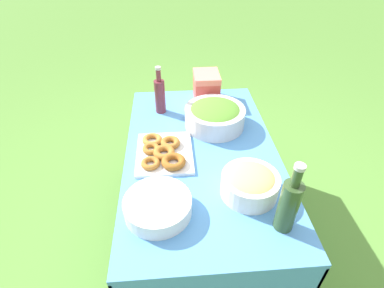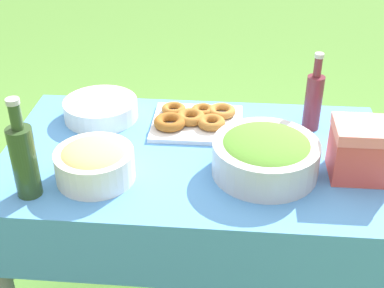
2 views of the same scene
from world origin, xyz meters
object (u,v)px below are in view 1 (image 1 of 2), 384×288
Objects in this scene: salad_bowl at (215,115)px; wine_bottle at (160,95)px; pasta_bowl at (250,183)px; donut_platter at (163,152)px; olive_oil_bottle at (289,204)px; plate_stack at (158,206)px; cooler_box at (206,87)px.

salad_bowl is 1.16× the size of wine_bottle.
wine_bottle reaches higher than pasta_bowl.
donut_platter is 0.66m from olive_oil_bottle.
plate_stack is (0.07, -0.39, -0.03)m from pasta_bowl.
wine_bottle reaches higher than salad_bowl.
cooler_box reaches higher than salad_bowl.
cooler_box is (-0.90, 0.30, 0.06)m from plate_stack.
cooler_box is (-0.83, -0.09, 0.03)m from pasta_bowl.
plate_stack is at bearing -0.65° from wine_bottle.
pasta_bowl is 0.21m from olive_oil_bottle.
olive_oil_bottle reaches higher than wine_bottle.
wine_bottle is at bearing -119.99° from salad_bowl.
wine_bottle is (-0.78, 0.01, 0.08)m from plate_stack.
plate_stack is at bearing -102.28° from olive_oil_bottle.
donut_platter is at bearing -127.51° from pasta_bowl.
pasta_bowl is (0.53, 0.08, -0.01)m from salad_bowl.
salad_bowl is 1.23× the size of plate_stack.
wine_bottle is (-0.42, -0.01, 0.09)m from donut_platter.
olive_oil_bottle is at bearing 27.61° from pasta_bowl.
wine_bottle is (-0.18, -0.31, 0.04)m from salad_bowl.
salad_bowl is 0.68m from plate_stack.
wine_bottle is at bearing -67.18° from cooler_box.
plate_stack is 0.78m from wine_bottle.
salad_bowl is at bearing 60.01° from wine_bottle.
salad_bowl reaches higher than plate_stack.
wine_bottle reaches higher than donut_platter.
olive_oil_bottle is (0.71, 0.17, 0.06)m from salad_bowl.
salad_bowl is 1.01× the size of donut_platter.
wine_bottle is at bearing -178.10° from donut_platter.
salad_bowl is at bearing -171.62° from pasta_bowl.
donut_platter is at bearing -27.02° from cooler_box.
wine_bottle reaches higher than cooler_box.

